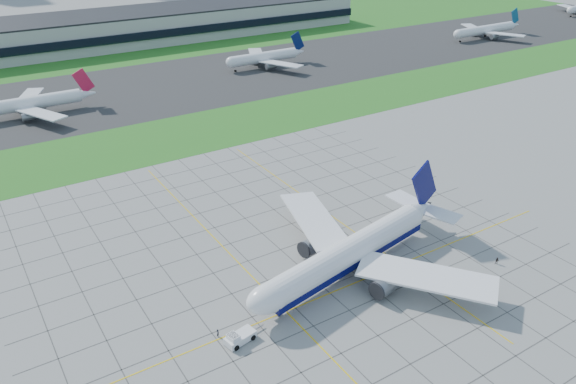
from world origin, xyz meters
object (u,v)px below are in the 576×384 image
Objects in this scene: crew_far at (497,261)px; distant_jet_2 at (265,57)px; distant_jet_3 at (486,30)px; airliner at (350,253)px; pushback_tug at (239,338)px; crew_near at (218,333)px; distant_jet_1 at (28,103)px.

distant_jet_2 reaches higher than crew_far.
airliner is at bearing -146.10° from distant_jet_3.
pushback_tug is 0.17× the size of distant_jet_3.
crew_far is at bearing -72.47° from crew_near.
airliner is 31.02m from crew_near.
airliner is 160.67m from distant_jet_2.
distant_jet_1 is at bearing 94.14° from airliner.
distant_jet_3 is (230.07, 136.82, 3.68)m from crew_near.
crew_far is 0.04× the size of distant_jet_2.
crew_near is 59.47m from crew_far.
crew_near is at bearing 117.50° from pushback_tug.
distant_jet_2 is (94.47, 152.26, 3.50)m from pushback_tug.
distant_jet_1 is (-36.11, 134.19, -0.26)m from airliner.
airliner is at bearing -56.27° from crew_near.
airliner is at bearing -74.94° from distant_jet_1.
pushback_tug is 3.92m from crew_near.
crew_far is (27.75, -14.11, -3.96)m from airliner.
distant_jet_2 is at bearing -4.53° from crew_near.
pushback_tug is 5.02× the size of crew_near.
pushback_tug is 0.19× the size of distant_jet_2.
crew_far is (55.95, -8.22, -0.20)m from pushback_tug.
crew_far is at bearing -19.27° from pushback_tug.
airliner is at bearing -114.36° from distant_jet_2.
pushback_tug is at bearing -179.12° from airliner.
crew_near reaches higher than crew_far.
distant_jet_1 is at bearing 82.32° from pushback_tug.
airliner reaches higher than crew_far.
airliner is 1.13× the size of distant_jet_3.
pushback_tug is at bearing -121.82° from distant_jet_2.
crew_far is at bearing -103.50° from distant_jet_2.
pushback_tug is (-28.20, -5.89, -3.76)m from airliner.
distant_jet_1 is (-7.91, 140.08, 3.50)m from pushback_tug.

